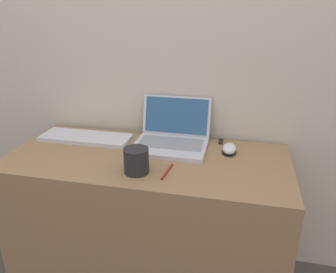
% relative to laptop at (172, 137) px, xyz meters
% --- Properties ---
extents(wall_back, '(7.00, 0.04, 2.50)m').
position_rel_laptop_xyz_m(wall_back, '(-0.08, 0.16, 0.51)').
color(wall_back, beige).
rests_on(wall_back, ground_plane).
extents(desk, '(1.24, 0.56, 0.70)m').
position_rel_laptop_xyz_m(desk, '(-0.08, -0.15, -0.39)').
color(desk, '#936D47').
rests_on(desk, ground_plane).
extents(laptop, '(0.34, 0.31, 0.21)m').
position_rel_laptop_xyz_m(laptop, '(0.00, 0.00, 0.00)').
color(laptop, silver).
rests_on(laptop, desk).
extents(drink_cup, '(0.10, 0.10, 0.10)m').
position_rel_laptop_xyz_m(drink_cup, '(-0.08, -0.30, 0.01)').
color(drink_cup, '#232326').
rests_on(drink_cup, desk).
extents(computer_mouse, '(0.07, 0.10, 0.04)m').
position_rel_laptop_xyz_m(computer_mouse, '(0.27, -0.03, -0.02)').
color(computer_mouse, black).
rests_on(computer_mouse, desk).
extents(external_keyboard, '(0.45, 0.16, 0.02)m').
position_rel_laptop_xyz_m(external_keyboard, '(-0.43, -0.03, -0.03)').
color(external_keyboard, silver).
rests_on(external_keyboard, desk).
extents(usb_stick, '(0.02, 0.06, 0.01)m').
position_rel_laptop_xyz_m(usb_stick, '(0.23, 0.08, -0.04)').
color(usb_stick, black).
rests_on(usb_stick, desk).
extents(pen, '(0.02, 0.13, 0.01)m').
position_rel_laptop_xyz_m(pen, '(0.04, -0.28, -0.04)').
color(pen, '#A51E1E').
rests_on(pen, desk).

